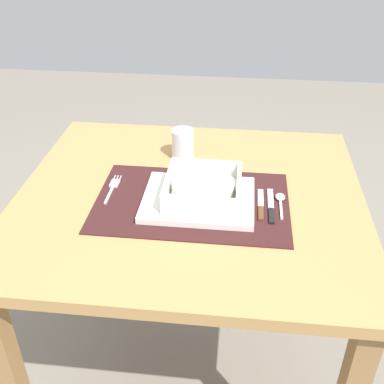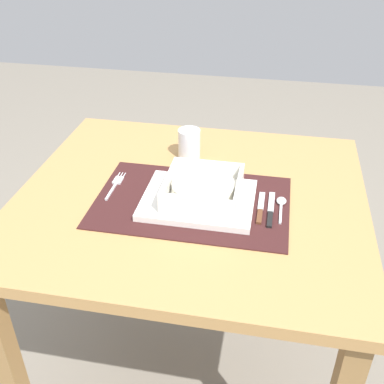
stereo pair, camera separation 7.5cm
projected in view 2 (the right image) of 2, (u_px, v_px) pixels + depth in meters
name	position (u px, v px, depth m)	size (l,w,h in m)	color
ground_plane	(191.00, 377.00, 1.58)	(6.00, 6.00, 0.00)	gray
dining_table	(191.00, 229.00, 1.24)	(0.87, 0.78, 0.73)	#B2844C
placemat	(192.00, 202.00, 1.15)	(0.47, 0.31, 0.00)	#381919
serving_plate	(198.00, 200.00, 1.14)	(0.27, 0.21, 0.02)	white
porridge_bowl	(203.00, 189.00, 1.13)	(0.18, 0.18, 0.05)	white
fork	(116.00, 183.00, 1.22)	(0.02, 0.13, 0.00)	silver
spoon	(281.00, 203.00, 1.14)	(0.02, 0.11, 0.01)	silver
butter_knife	(271.00, 211.00, 1.11)	(0.01, 0.15, 0.01)	black
bread_knife	(260.00, 209.00, 1.12)	(0.01, 0.13, 0.01)	#59331E
drinking_glass	(189.00, 145.00, 1.33)	(0.06, 0.06, 0.09)	white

